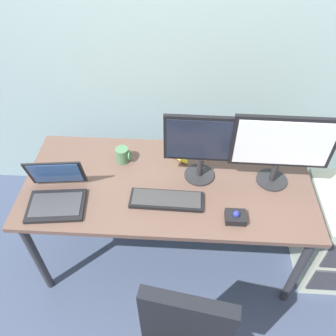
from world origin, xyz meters
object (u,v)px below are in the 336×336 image
(trackball_mouse, at_px, (236,217))
(coffee_mug, at_px, (123,155))
(laptop, at_px, (56,194))
(banana, at_px, (177,155))
(monitor_main, at_px, (282,146))
(monitor_side, at_px, (202,144))
(keyboard, at_px, (166,200))

(trackball_mouse, bearing_deg, coffee_mug, 148.01)
(trackball_mouse, bearing_deg, laptop, 175.37)
(banana, bearing_deg, trackball_mouse, -54.71)
(monitor_main, height_order, monitor_side, monitor_main)
(monitor_main, xyz_separation_m, banana, (-0.57, 0.17, -0.25))
(monitor_side, bearing_deg, banana, 132.84)
(laptop, xyz_separation_m, coffee_mug, (0.32, 0.34, -0.00))
(monitor_side, xyz_separation_m, trackball_mouse, (0.19, -0.31, -0.23))
(monitor_main, relative_size, banana, 2.92)
(monitor_main, bearing_deg, coffee_mug, 172.46)
(monitor_side, distance_m, banana, 0.31)
(trackball_mouse, bearing_deg, banana, 125.29)
(laptop, distance_m, trackball_mouse, 0.99)
(banana, bearing_deg, coffee_mug, -172.07)
(monitor_side, xyz_separation_m, laptop, (-0.80, -0.23, -0.20))
(monitor_main, distance_m, laptop, 1.26)
(monitor_main, xyz_separation_m, laptop, (-1.22, -0.22, -0.22))
(laptop, height_order, trackball_mouse, laptop)
(trackball_mouse, bearing_deg, monitor_side, 121.09)
(trackball_mouse, relative_size, banana, 0.58)
(laptop, relative_size, coffee_mug, 3.42)
(keyboard, xyz_separation_m, trackball_mouse, (0.38, -0.10, 0.01))
(keyboard, xyz_separation_m, coffee_mug, (-0.29, 0.31, 0.04))
(coffee_mug, relative_size, banana, 0.52)
(laptop, distance_m, coffee_mug, 0.46)
(keyboard, bearing_deg, monitor_main, 17.35)
(monitor_side, distance_m, trackball_mouse, 0.43)
(monitor_main, distance_m, coffee_mug, 0.94)
(laptop, relative_size, trackball_mouse, 3.09)
(monitor_side, xyz_separation_m, keyboard, (-0.19, -0.21, -0.24))
(coffee_mug, bearing_deg, monitor_side, -12.11)
(keyboard, bearing_deg, trackball_mouse, -15.46)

